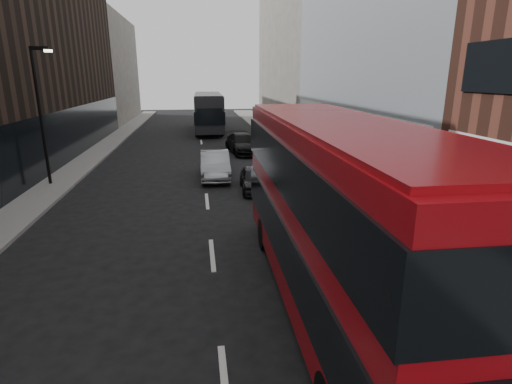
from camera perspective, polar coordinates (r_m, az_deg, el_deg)
name	(u,v)px	position (r m, az deg, el deg)	size (l,w,h in m)	color
sidewalk_right	(302,153)	(30.79, 6.54, 5.53)	(3.00, 80.00, 0.15)	slate
sidewalk_left	(89,159)	(30.75, -22.73, 4.36)	(2.00, 80.00, 0.15)	slate
building_modern_block	(386,5)	(28.18, 18.10, 24.00)	(5.03, 22.00, 20.00)	#ADB2B9
building_victorian	(295,41)	(49.80, 5.61, 20.65)	(6.50, 24.00, 21.00)	#625E57
building_left_mid	(47,59)	(36.05, -27.64, 16.48)	(5.00, 24.00, 14.00)	black
building_left_far	(108,70)	(57.35, -20.42, 16.00)	(5.00, 20.00, 13.00)	#625E57
street_lamp	(41,107)	(23.65, -28.37, 10.59)	(1.06, 0.22, 7.00)	black
red_bus	(336,208)	(9.84, 11.34, -2.29)	(2.98, 11.84, 4.75)	#9C0910
grey_bus	(208,111)	(43.87, -6.82, 11.39)	(3.05, 12.39, 3.98)	black
car_a	(255,179)	(20.66, -0.21, 1.90)	(1.45, 3.59, 1.22)	black
car_b	(215,165)	(23.36, -5.88, 3.89)	(1.63, 4.68, 1.54)	#909398
car_c	(243,143)	(31.02, -1.90, 6.94)	(2.06, 5.06, 1.47)	black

